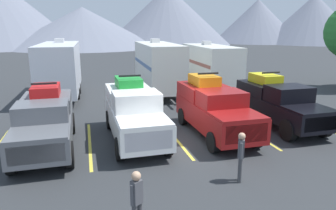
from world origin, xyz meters
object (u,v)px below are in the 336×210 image
person_b (137,199)px  camper_trailer_b (158,65)px  pickup_truck_a (45,120)px  person_a (241,154)px  pickup_truck_d (278,102)px  pickup_truck_b (134,111)px  camper_trailer_a (60,67)px  camper_trailer_c (210,64)px  pickup_truck_c (214,108)px

person_b → camper_trailer_b: bearing=75.2°
pickup_truck_a → person_a: 7.68m
pickup_truck_d → pickup_truck_b: bearing=-178.5°
pickup_truck_d → person_a: bearing=-132.6°
pickup_truck_d → camper_trailer_b: (-3.97, 9.00, 0.88)m
camper_trailer_a → person_b: bearing=-80.7°
pickup_truck_d → camper_trailer_c: (0.40, 9.82, 0.75)m
camper_trailer_c → pickup_truck_d: bearing=-92.3°
camper_trailer_c → camper_trailer_a: bearing=-177.8°
pickup_truck_a → camper_trailer_a: (-0.01, 9.81, 0.91)m
person_a → person_b: size_ratio=1.01×
camper_trailer_b → person_b: (-4.15, -15.75, -1.13)m
pickup_truck_c → person_b: size_ratio=3.45×
pickup_truck_d → camper_trailer_b: camper_trailer_b is taller
pickup_truck_b → person_a: pickup_truck_b is taller
pickup_truck_c → pickup_truck_b: bearing=176.5°
pickup_truck_a → camper_trailer_c: (11.16, 10.24, 0.76)m
camper_trailer_a → camper_trailer_c: camper_trailer_a is taller
pickup_truck_b → person_a: (2.61, -4.79, -0.29)m
pickup_truck_a → camper_trailer_c: camper_trailer_c is taller
camper_trailer_b → person_a: 14.03m
pickup_truck_d → pickup_truck_c: bearing=-173.5°
pickup_truck_a → pickup_truck_c: 7.18m
camper_trailer_a → person_a: bearing=-66.7°
camper_trailer_b → person_b: 16.33m
pickup_truck_a → camper_trailer_c: 15.16m
pickup_truck_b → camper_trailer_a: camper_trailer_a is taller
pickup_truck_d → person_b: (-8.13, -6.75, -0.25)m
person_b → camper_trailer_c: bearing=62.8°
pickup_truck_c → camper_trailer_a: 12.18m
camper_trailer_c → person_b: 18.66m
person_a → pickup_truck_a: bearing=143.6°
camper_trailer_c → pickup_truck_b: bearing=-127.2°
pickup_truck_c → camper_trailer_c: size_ratio=0.67×
pickup_truck_d → camper_trailer_a: size_ratio=0.62×
camper_trailer_a → pickup_truck_a: bearing=-90.0°
camper_trailer_a → camper_trailer_b: 6.80m
pickup_truck_c → camper_trailer_a: size_ratio=0.61×
pickup_truck_a → person_b: bearing=-67.4°
camper_trailer_b → person_a: (-0.61, -13.98, -1.12)m
pickup_truck_d → camper_trailer_c: size_ratio=0.68×
pickup_truck_a → pickup_truck_c: size_ratio=1.01×
pickup_truck_a → pickup_truck_d: pickup_truck_d is taller
pickup_truck_a → pickup_truck_b: size_ratio=0.98×
pickup_truck_a → camper_trailer_c: bearing=42.5°
pickup_truck_b → person_a: size_ratio=3.52×
pickup_truck_a → pickup_truck_d: (10.75, 0.42, 0.01)m
pickup_truck_b → camper_trailer_a: bearing=110.5°
camper_trailer_c → person_a: bearing=-108.6°
camper_trailer_a → person_b: 16.39m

